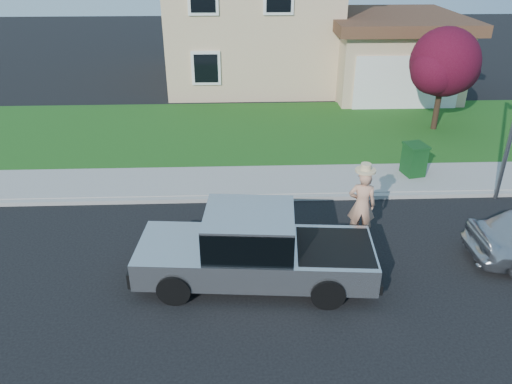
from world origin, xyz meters
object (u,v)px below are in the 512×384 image
pickup_truck (254,250)px  trash_bin (414,159)px  ornamental_tree (445,65)px  woman (362,204)px

pickup_truck → trash_bin: 7.28m
pickup_truck → ornamental_tree: size_ratio=1.39×
ornamental_tree → trash_bin: (-2.26, -4.22, -1.93)m
woman → trash_bin: woman is taller
pickup_truck → woman: bearing=36.2°
pickup_truck → ornamental_tree: bearing=55.9°
ornamental_tree → pickup_truck: bearing=-128.8°
ornamental_tree → trash_bin: size_ratio=3.86×
woman → ornamental_tree: ornamental_tree is taller
pickup_truck → ornamental_tree: (7.48, 9.29, 1.78)m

